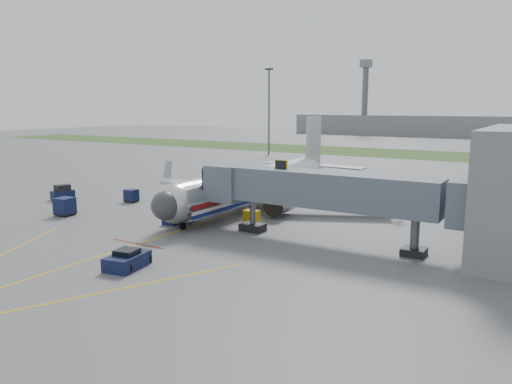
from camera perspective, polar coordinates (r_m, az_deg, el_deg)
The scene contains 16 objects.
ground at distance 46.87m, azimuth -9.91°, elevation -4.73°, with size 400.00×400.00×0.00m, color #565659.
grass_strip at distance 128.03m, azimuth 17.83°, elevation 4.11°, with size 300.00×25.00×0.01m, color #2D4C1E.
apron_markings at distance 41.84m, azimuth -16.66°, elevation -6.77°, with size 21.52×50.00×0.01m.
airliner at distance 58.37m, azimuth -0.05°, elevation 0.94°, with size 32.10×35.67×10.25m.
jet_bridge at distance 43.17m, azimuth 7.37°, elevation 0.16°, with size 25.30×4.00×6.90m.
light_mast_left at distance 120.07m, azimuth 1.49°, elevation 9.38°, with size 2.00×0.44×20.40m.
distant_terminal at distance 207.93m, azimuth 20.57°, elevation 7.07°, with size 120.00×14.00×8.00m, color slate.
control_tower at distance 210.98m, azimuth 12.36°, elevation 11.12°, with size 4.00×4.00×30.00m.
pushback_tug at distance 37.76m, azimuth -14.51°, elevation -7.54°, with size 2.61×3.66×1.40m.
baggage_tug at distance 67.47m, azimuth -21.23°, elevation -0.09°, with size 1.99×2.92×1.87m.
baggage_cart_a at distance 57.49m, azimuth -21.01°, elevation -1.55°, with size 1.92×1.92×1.92m.
baggage_cart_b at distance 63.57m, azimuth -9.28°, elevation -0.01°, with size 1.91×1.91×1.86m.
baggage_cart_c at distance 63.12m, azimuth -14.06°, elevation -0.40°, with size 1.48×1.48×1.54m.
belt_loader at distance 51.39m, azimuth -8.96°, elevation -2.82°, with size 1.85×4.39×2.09m.
ground_power_cart at distance 50.62m, azimuth -0.50°, elevation -2.79°, with size 1.57×1.08×1.22m.
ramp_worker at distance 64.78m, azimuth -10.19°, elevation 0.03°, with size 0.60×0.39×1.64m, color #85D719.
Camera 1 is at (30.25, -33.86, 11.63)m, focal length 35.00 mm.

